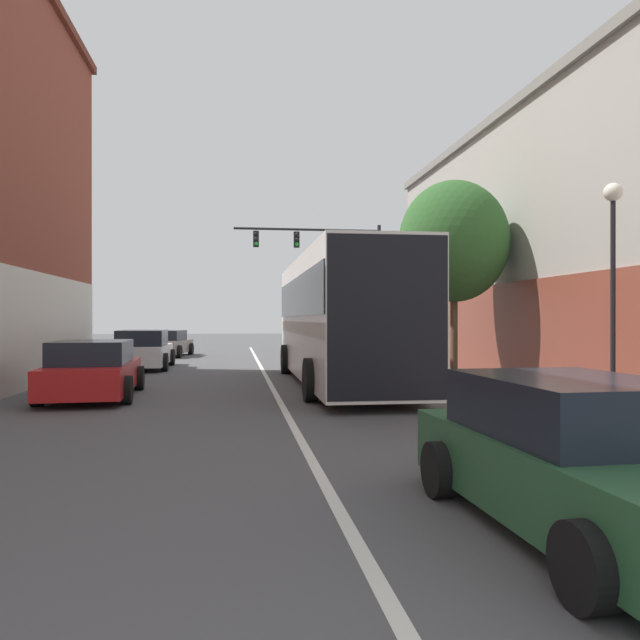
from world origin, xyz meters
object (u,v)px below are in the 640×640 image
street_lamp (613,263)px  street_tree_near (454,242)px  bus (339,314)px  parked_car_left_far (93,370)px  parked_car_left_mid (168,344)px  hatchback_foreground (582,460)px  parked_car_left_near (143,350)px  traffic_signal_gantry (332,258)px

street_lamp → street_tree_near: (-0.86, 6.83, 1.26)m
bus → parked_car_left_far: bus is taller
parked_car_left_mid → parked_car_left_far: (-0.02, -16.65, 0.03)m
hatchback_foreground → parked_car_left_mid: hatchback_foreground is taller
bus → parked_car_left_mid: (-6.32, 14.45, -1.39)m
hatchback_foreground → bus: bearing=-1.8°
parked_car_left_mid → bus: bearing=-148.5°
bus → hatchback_foreground: size_ratio=2.76×
parked_car_left_near → street_tree_near: (10.15, -5.80, 3.58)m
hatchback_foreground → traffic_signal_gantry: 26.56m
hatchback_foreground → street_lamp: 8.28m
hatchback_foreground → traffic_signal_gantry: bearing=-6.2°
bus → parked_car_left_near: (-6.43, 6.59, -1.32)m
bus → hatchback_foreground: bus is taller
bus → street_lamp: bearing=-142.6°
hatchback_foreground → parked_car_left_near: size_ratio=0.91×
bus → parked_car_left_near: size_ratio=2.51×
parked_car_left_far → parked_car_left_mid: bearing=-3.1°
bus → hatchback_foreground: (0.06, -12.56, -1.38)m
traffic_signal_gantry → street_lamp: (2.65, -19.62, -1.96)m
parked_car_left_near → street_tree_near: size_ratio=0.76×
street_tree_near → parked_car_left_far: bearing=-163.5°
parked_car_left_near → parked_car_left_mid: bearing=-1.5°
hatchback_foreground → parked_car_left_far: parked_car_left_far is taller
bus → parked_car_left_mid: bearing=23.8°
bus → traffic_signal_gantry: (1.94, 13.58, 2.95)m
parked_car_left_near → traffic_signal_gantry: bearing=-50.8°
bus → traffic_signal_gantry: size_ratio=1.57×
parked_car_left_far → street_lamp: 11.83m
hatchback_foreground → street_lamp: street_lamp is taller
bus → parked_car_left_near: bus is taller
bus → parked_car_left_near: 9.30m
hatchback_foreground → traffic_signal_gantry: (1.88, 26.14, 4.33)m
parked_car_left_far → street_lamp: street_lamp is taller
parked_car_left_far → parked_car_left_near: bearing=-2.5°
bus → street_tree_near: 4.43m
hatchback_foreground → parked_car_left_near: (-6.49, 19.15, 0.06)m
bus → parked_car_left_near: bearing=44.5°
parked_car_left_near → hatchback_foreground: bearing=-162.0°
hatchback_foreground → traffic_signal_gantry: size_ratio=0.57×
parked_car_left_near → bus: bearing=-136.4°
traffic_signal_gantry → parked_car_left_mid: bearing=174.0°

